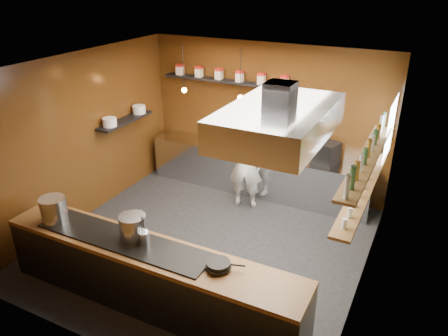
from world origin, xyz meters
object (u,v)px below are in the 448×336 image
Objects in this scene: espresso_machine at (326,153)px; chef at (246,164)px; stockpot_large at (54,210)px; extractor_hood at (279,121)px; stockpot_small at (133,227)px.

espresso_machine is 1.52m from chef.
extractor_hood is at bearing 23.77° from stockpot_large.
extractor_hood is 3.42m from stockpot_large.
espresso_machine is at bearing 52.89° from stockpot_large.
stockpot_small is (1.29, 0.15, -0.01)m from stockpot_large.
stockpot_large is 3.57m from chef.
espresso_machine is at bearing -166.94° from chef.
stockpot_small is 3.07m from chef.
extractor_hood is 5.33× the size of stockpot_large.
stockpot_small is 0.21× the size of chef.
chef reaches higher than stockpot_large.
extractor_hood reaches higher than stockpot_small.
stockpot_small is 0.87× the size of espresso_machine.
chef is (-1.34, -0.66, -0.24)m from espresso_machine.
stockpot_large is 1.03× the size of stockpot_small.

